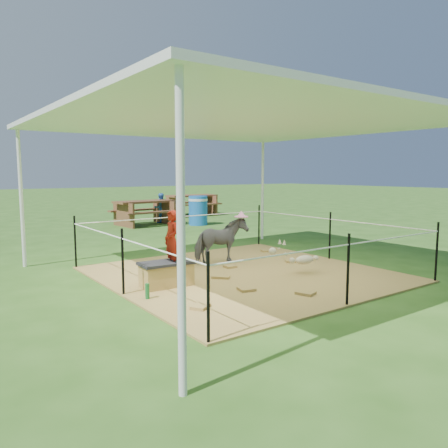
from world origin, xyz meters
TOP-DOWN VIEW (x-y plane):
  - ground at (0.00, 0.00)m, footprint 90.00×90.00m
  - hay_patch at (0.00, 0.00)m, footprint 4.60×4.60m
  - canopy_tent at (0.00, 0.00)m, footprint 6.30×6.30m
  - rope_fence at (0.00, -0.00)m, footprint 4.54×4.54m
  - straw_bale at (-1.53, 0.02)m, footprint 0.80×0.43m
  - dark_cloth at (-1.53, 0.02)m, footprint 0.86×0.48m
  - woman at (-1.43, 0.02)m, footprint 0.24×0.35m
  - green_bottle at (-2.08, -0.43)m, footprint 0.06×0.06m
  - pony at (0.15, 0.92)m, footprint 1.06×0.49m
  - pink_hat at (0.15, 0.92)m, footprint 0.28×0.28m
  - foal at (0.88, -0.62)m, footprint 1.00×0.58m
  - trash_barrel at (3.29, 6.71)m, footprint 0.70×0.70m
  - picnic_table_near at (1.78, 7.74)m, footprint 2.11×1.59m
  - picnic_table_far at (4.90, 9.74)m, footprint 2.10×1.55m
  - distant_person at (2.55, 8.05)m, footprint 0.52×0.40m

SIDE VIEW (x-z plane):
  - ground at x=0.00m, z-range 0.00..0.00m
  - hay_patch at x=0.00m, z-range 0.00..0.03m
  - green_bottle at x=-2.08m, z-range 0.03..0.25m
  - straw_bale at x=-1.53m, z-range 0.03..0.38m
  - foal at x=0.88m, z-range 0.03..0.58m
  - dark_cloth at x=-1.53m, z-range 0.38..0.42m
  - picnic_table_near at x=1.78m, z-range 0.00..0.84m
  - picnic_table_far at x=4.90m, z-range 0.00..0.86m
  - pony at x=0.15m, z-range 0.03..0.92m
  - trash_barrel at x=3.29m, z-range 0.00..1.00m
  - distant_person at x=2.55m, z-range 0.00..1.06m
  - rope_fence at x=0.00m, z-range 0.14..1.14m
  - woman at x=-1.43m, z-range 0.38..1.32m
  - pink_hat at x=0.15m, z-range 0.92..1.05m
  - canopy_tent at x=0.00m, z-range 1.24..4.14m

